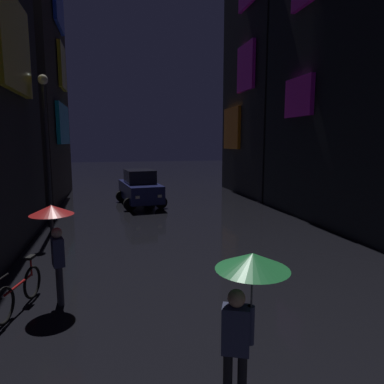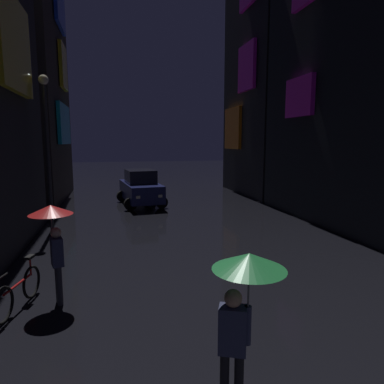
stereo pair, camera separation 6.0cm
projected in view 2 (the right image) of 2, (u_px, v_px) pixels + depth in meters
name	position (u px, v px, depth m)	size (l,w,h in m)	color
building_left_far	(22.00, 71.00, 19.34)	(4.25, 8.37, 14.76)	#2D2826
building_right_far	(272.00, 42.00, 21.72)	(4.25, 7.15, 19.37)	black
pedestrian_near_crossing_green	(244.00, 289.00, 4.13)	(0.90, 0.90, 2.12)	black
pedestrian_foreground_right_red	(53.00, 226.00, 7.17)	(0.90, 0.90, 2.12)	#2D2D38
bicycle_parked_at_storefront	(19.00, 291.00, 7.03)	(0.52, 1.78, 0.96)	black
car_distant	(141.00, 188.00, 18.56)	(2.59, 4.30, 1.92)	navy
streetlamp_left_far	(47.00, 136.00, 12.75)	(0.36, 0.36, 5.84)	#2D2D33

